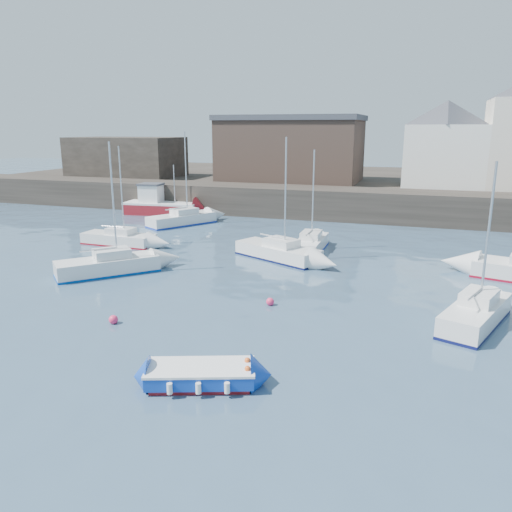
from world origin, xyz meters
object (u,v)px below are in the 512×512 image
(buoy_far, at_px, (302,252))
(buoy_mid, at_px, (270,305))
(sailboat_b, at_px, (278,251))
(sailboat_e, at_px, (119,238))
(fishing_boat, at_px, (160,205))
(sailboat_c, at_px, (476,313))
(sailboat_a, at_px, (108,265))
(blue_dinghy, at_px, (201,375))
(sailboat_h, at_px, (182,219))
(buoy_near, at_px, (114,323))
(sailboat_f, at_px, (310,244))

(buoy_far, bearing_deg, buoy_mid, -84.49)
(sailboat_b, xyz_separation_m, sailboat_e, (-13.20, 0.28, -0.05))
(fishing_boat, distance_m, sailboat_c, 37.38)
(sailboat_a, height_order, sailboat_e, sailboat_a)
(fishing_boat, bearing_deg, sailboat_c, -37.95)
(sailboat_c, bearing_deg, blue_dinghy, -136.71)
(blue_dinghy, xyz_separation_m, sailboat_e, (-15.50, 18.29, 0.09))
(sailboat_e, xyz_separation_m, buoy_mid, (15.43, -9.52, -0.50))
(sailboat_b, xyz_separation_m, sailboat_c, (12.16, -8.74, 0.03))
(sailboat_h, distance_m, buoy_far, 15.01)
(sailboat_h, relative_size, buoy_near, 19.99)
(buoy_mid, bearing_deg, sailboat_b, 103.60)
(sailboat_e, distance_m, buoy_mid, 18.14)
(sailboat_a, relative_size, sailboat_h, 0.95)
(sailboat_c, xyz_separation_m, sailboat_h, (-24.43, 18.21, -0.02))
(sailboat_h, xyz_separation_m, buoy_mid, (14.51, -18.71, -0.56))
(sailboat_e, bearing_deg, sailboat_h, 84.28)
(buoy_far, bearing_deg, sailboat_b, -112.15)
(blue_dinghy, height_order, buoy_near, blue_dinghy)
(sailboat_h, height_order, buoy_mid, sailboat_h)
(blue_dinghy, xyz_separation_m, sailboat_c, (9.85, 9.28, 0.17))
(buoy_near, bearing_deg, fishing_boat, 115.13)
(sailboat_f, xyz_separation_m, buoy_mid, (0.60, -12.30, -0.52))
(sailboat_h, height_order, buoy_far, sailboat_h)
(sailboat_a, bearing_deg, sailboat_h, 100.73)
(blue_dinghy, xyz_separation_m, sailboat_b, (-2.30, 18.02, 0.14))
(sailboat_b, height_order, sailboat_e, sailboat_b)
(blue_dinghy, bearing_deg, buoy_near, 147.83)
(fishing_boat, relative_size, sailboat_h, 0.95)
(buoy_mid, bearing_deg, sailboat_e, 148.34)
(sailboat_c, bearing_deg, buoy_far, 134.14)
(blue_dinghy, distance_m, sailboat_c, 13.53)
(blue_dinghy, relative_size, buoy_far, 10.88)
(sailboat_b, bearing_deg, sailboat_c, -35.71)
(blue_dinghy, distance_m, sailboat_e, 23.98)
(sailboat_b, relative_size, sailboat_h, 0.97)
(sailboat_f, relative_size, sailboat_h, 0.86)
(sailboat_e, distance_m, sailboat_f, 15.09)
(sailboat_h, bearing_deg, sailboat_c, -36.70)
(sailboat_a, distance_m, sailboat_h, 16.74)
(sailboat_c, distance_m, sailboat_f, 15.81)
(sailboat_f, height_order, buoy_near, sailboat_f)
(buoy_near, relative_size, buoy_mid, 1.04)
(blue_dinghy, height_order, sailboat_e, sailboat_e)
(blue_dinghy, bearing_deg, fishing_boat, 121.30)
(buoy_mid, bearing_deg, sailboat_c, 2.89)
(sailboat_a, height_order, sailboat_f, sailboat_a)
(sailboat_b, height_order, buoy_near, sailboat_b)
(sailboat_f, bearing_deg, buoy_far, -144.56)
(buoy_near, distance_m, buoy_far, 17.46)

